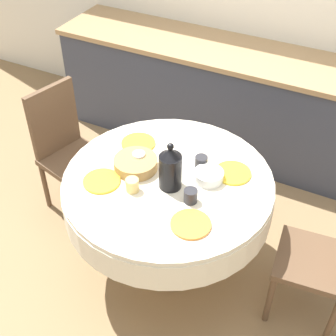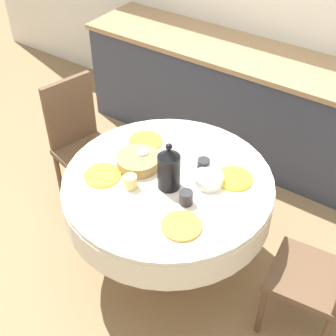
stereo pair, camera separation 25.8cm
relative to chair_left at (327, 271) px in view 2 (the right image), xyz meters
name	(u,v)px [view 2 (the right image)]	position (x,y,z in m)	size (l,w,h in m)	color
ground_plane	(168,264)	(-0.95, -0.10, -0.51)	(12.00, 12.00, 0.00)	#8E704C
kitchen_counter	(269,111)	(-0.95, 1.33, -0.07)	(3.24, 0.64, 0.89)	#383D4C
dining_table	(168,195)	(-0.95, -0.10, 0.12)	(1.21, 1.21, 0.76)	olive
chair_left	(327,271)	(0.00, 0.00, 0.00)	(0.44, 0.44, 0.94)	brown
chair_right	(81,138)	(-1.87, 0.14, 0.00)	(0.49, 0.49, 0.94)	brown
plate_near_left	(102,175)	(-1.26, -0.29, 0.26)	(0.21, 0.21, 0.01)	yellow
cup_near_left	(131,182)	(-1.08, -0.27, 0.29)	(0.07, 0.07, 0.08)	#DBB766
plate_near_right	(181,226)	(-0.68, -0.36, 0.26)	(0.21, 0.21, 0.01)	orange
cup_near_right	(186,198)	(-0.76, -0.21, 0.29)	(0.07, 0.07, 0.08)	#28282D
plate_far_left	(145,141)	(-1.26, 0.11, 0.26)	(0.21, 0.21, 0.01)	yellow
cup_far_left	(142,156)	(-1.16, -0.06, 0.29)	(0.07, 0.07, 0.08)	white
plate_far_right	(234,179)	(-0.64, 0.11, 0.26)	(0.21, 0.21, 0.01)	yellow
cup_far_right	(203,165)	(-0.82, 0.08, 0.29)	(0.07, 0.07, 0.08)	#28282D
coffee_carafe	(169,169)	(-0.91, -0.15, 0.37)	(0.13, 0.13, 0.29)	black
bread_basket	(138,161)	(-1.15, -0.10, 0.28)	(0.25, 0.25, 0.07)	#AD844C
fruit_bowl	(209,179)	(-0.74, 0.00, 0.28)	(0.17, 0.17, 0.06)	silver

